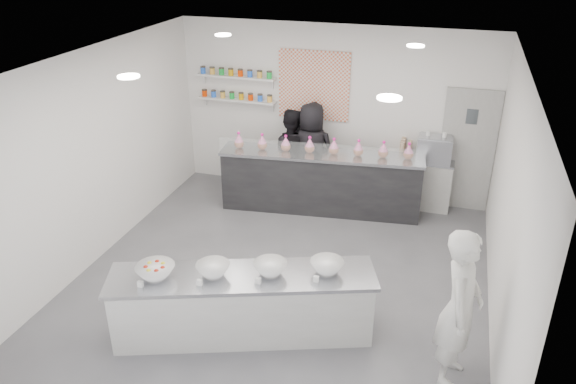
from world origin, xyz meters
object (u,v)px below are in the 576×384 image
(espresso_ledge, at_px, (416,184))
(espresso_machine, at_px, (435,150))
(staff_left, at_px, (290,153))
(back_bar, at_px, (321,182))
(staff_right, at_px, (311,152))
(prep_counter, at_px, (243,305))
(woman_prep, at_px, (460,308))

(espresso_ledge, relative_size, espresso_machine, 2.08)
(espresso_machine, distance_m, staff_left, 2.46)
(staff_left, bearing_deg, back_bar, 142.17)
(espresso_ledge, bearing_deg, staff_left, -175.34)
(staff_left, relative_size, staff_right, 0.92)
(staff_right, bearing_deg, prep_counter, 94.91)
(prep_counter, relative_size, woman_prep, 1.70)
(prep_counter, height_order, back_bar, back_bar)
(prep_counter, distance_m, back_bar, 3.42)
(espresso_machine, xyz_separation_m, woman_prep, (0.53, -4.02, -0.18))
(woman_prep, relative_size, staff_left, 1.12)
(espresso_ledge, bearing_deg, back_bar, -158.60)
(staff_right, bearing_deg, espresso_machine, -173.08)
(staff_left, height_order, staff_right, staff_right)
(prep_counter, relative_size, espresso_machine, 5.46)
(woman_prep, height_order, staff_left, woman_prep)
(espresso_ledge, distance_m, staff_right, 1.89)
(prep_counter, relative_size, back_bar, 0.91)
(espresso_machine, bearing_deg, staff_left, -175.78)
(prep_counter, xyz_separation_m, espresso_machine, (1.86, 4.02, 0.66))
(espresso_ledge, height_order, staff_left, staff_left)
(back_bar, bearing_deg, woman_prep, -62.64)
(back_bar, distance_m, woman_prep, 4.14)
(woman_prep, xyz_separation_m, staff_left, (-2.97, 3.84, -0.09))
(prep_counter, height_order, staff_right, staff_right)
(back_bar, relative_size, espresso_machine, 5.97)
(espresso_ledge, xyz_separation_m, staff_left, (-2.21, -0.18, 0.37))
(back_bar, bearing_deg, espresso_ledge, 14.70)
(back_bar, xyz_separation_m, staff_left, (-0.67, 0.42, 0.29))
(woman_prep, bearing_deg, espresso_ledge, 17.81)
(prep_counter, distance_m, espresso_ledge, 4.34)
(espresso_ledge, height_order, woman_prep, woman_prep)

